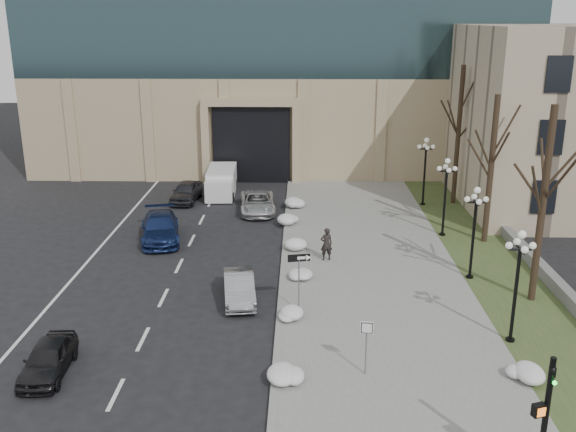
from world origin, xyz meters
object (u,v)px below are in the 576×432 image
object	(u,v)px
car_b	(239,288)
one_way_sign	(303,265)
keep_sign	(367,337)
car_e	(186,192)
lamppost_a	(518,272)
car_d	(258,202)
lamppost_b	(475,221)
pedestrian	(326,244)
car_a	(48,359)
car_c	(160,228)
box_truck	(221,182)
traffic_signal	(543,425)
lamppost_d	(425,162)
lamppost_c	(446,187)

from	to	relation	value
car_b	one_way_sign	xyz separation A→B (m)	(2.91, -1.20, 1.63)
keep_sign	car_e	bearing A→B (deg)	121.47
one_way_sign	lamppost_a	xyz separation A→B (m)	(8.32, -2.60, 0.80)
car_d	keep_sign	distance (m)	21.12
lamppost_b	car_d	bearing A→B (deg)	135.08
car_d	pedestrian	size ratio (longest dim) A/B	2.71
car_b	one_way_sign	world-z (taller)	one_way_sign
pedestrian	car_a	bearing A→B (deg)	33.95
car_c	keep_sign	xyz separation A→B (m)	(10.56, -14.71, 0.87)
one_way_sign	car_c	bearing A→B (deg)	120.53
pedestrian	keep_sign	distance (m)	11.48
box_truck	lamppost_b	distance (m)	21.45
car_a	traffic_signal	world-z (taller)	traffic_signal
traffic_signal	lamppost_d	distance (m)	27.89
car_a	car_c	bearing A→B (deg)	82.94
car_d	lamppost_c	world-z (taller)	lamppost_c
box_truck	one_way_sign	xyz separation A→B (m)	(5.96, -19.77, 1.40)
car_e	keep_sign	bearing A→B (deg)	-60.96
car_d	lamppost_a	bearing A→B (deg)	-62.76
car_b	lamppost_c	bearing A→B (deg)	31.45
car_b	lamppost_a	xyz separation A→B (m)	(11.22, -3.80, 2.43)
box_truck	lamppost_c	bearing A→B (deg)	-35.82
car_a	lamppost_d	distance (m)	28.42
lamppost_d	car_a	bearing A→B (deg)	-128.41
lamppost_c	lamppost_d	world-z (taller)	same
one_way_sign	keep_sign	world-z (taller)	one_way_sign
car_a	pedestrian	xyz separation A→B (m)	(10.54, 11.44, 0.39)
car_b	pedestrian	world-z (taller)	pedestrian
car_b	lamppost_d	distance (m)	19.46
car_b	car_e	world-z (taller)	car_e
car_e	lamppost_c	bearing A→B (deg)	-19.28
keep_sign	lamppost_d	distance (m)	23.02
car_c	one_way_sign	world-z (taller)	one_way_sign
keep_sign	lamppost_b	world-z (taller)	lamppost_b
one_way_sign	lamppost_b	distance (m)	9.22
pedestrian	lamppost_b	distance (m)	7.69
one_way_sign	lamppost_c	world-z (taller)	lamppost_c
car_d	box_truck	world-z (taller)	box_truck
car_e	car_d	bearing A→B (deg)	-21.24
pedestrian	lamppost_d	distance (m)	13.02
car_c	car_e	distance (m)	8.24
one_way_sign	box_truck	bearing A→B (deg)	96.07
car_b	traffic_signal	xyz separation A→B (m)	(9.36, -12.11, 1.37)
box_truck	lamppost_a	distance (m)	26.62
box_truck	pedestrian	bearing A→B (deg)	-64.60
car_c	car_d	size ratio (longest dim) A/B	1.08
lamppost_a	car_c	bearing A→B (deg)	144.03
lamppost_a	lamppost_c	world-z (taller)	same
car_a	lamppost_d	world-z (taller)	lamppost_d
lamppost_d	car_c	bearing A→B (deg)	-155.85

